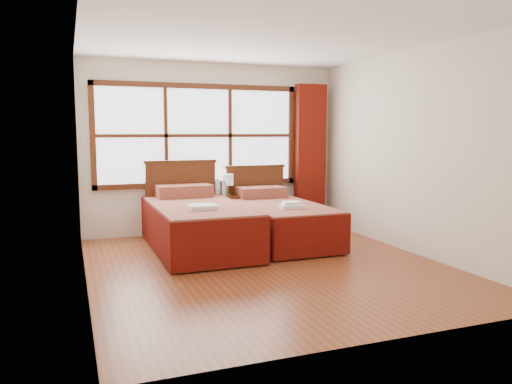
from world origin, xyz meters
name	(u,v)px	position (x,y,z in m)	size (l,w,h in m)	color
floor	(268,266)	(0.00, 0.00, 0.00)	(4.50, 4.50, 0.00)	brown
ceiling	(268,37)	(0.00, 0.00, 2.60)	(4.50, 4.50, 0.00)	white
wall_back	(214,148)	(0.00, 2.25, 1.30)	(4.00, 4.00, 0.00)	silver
wall_left	(82,158)	(-2.00, 0.00, 1.30)	(4.50, 4.50, 0.00)	silver
wall_right	(413,152)	(2.00, 0.00, 1.30)	(4.50, 4.50, 0.00)	silver
window	(199,136)	(-0.25, 2.21, 1.50)	(3.16, 0.06, 1.56)	white
curtain	(310,156)	(1.60, 2.11, 1.17)	(0.50, 0.16, 2.30)	maroon
bed_left	(196,223)	(-0.55, 1.20, 0.35)	(1.16, 2.26, 1.14)	#3F230D
bed_right	(278,219)	(0.64, 1.20, 0.32)	(1.06, 2.08, 1.03)	#3F230D
nightstand	(223,215)	(0.07, 1.99, 0.29)	(0.44, 0.43, 0.58)	#4A2210
towels_left	(203,207)	(-0.59, 0.70, 0.63)	(0.35, 0.31, 0.05)	white
towels_right	(292,205)	(0.63, 0.71, 0.59)	(0.33, 0.30, 0.09)	white
lamp	(228,180)	(0.15, 2.02, 0.82)	(0.17, 0.17, 0.33)	#BC8F3C
bottle_near	(218,188)	(-0.02, 1.97, 0.71)	(0.07, 0.07, 0.27)	#ACCCDD
bottle_far	(224,190)	(0.06, 1.89, 0.69)	(0.06, 0.06, 0.24)	#ACCCDD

